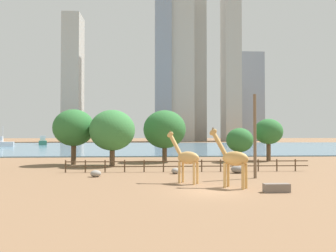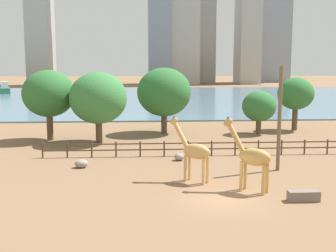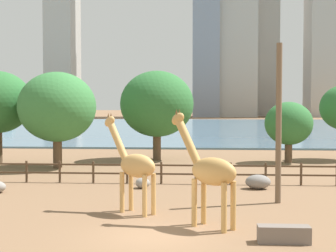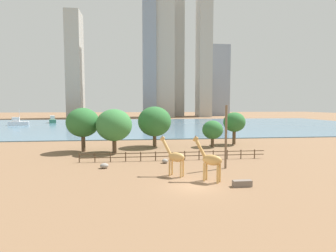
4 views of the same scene
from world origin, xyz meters
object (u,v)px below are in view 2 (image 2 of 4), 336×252
object	(u,v)px
boulder_small	(81,164)
tree_center_broad	(296,94)
utility_pole	(279,119)
giraffe_tall	(194,151)
boulder_by_pole	(179,157)
tree_right_tall	(259,106)
feeding_trough	(304,196)
tree_left_large	(49,94)
boat_sailboat	(5,89)
giraffe_companion	(252,157)
tree_right_small	(164,92)
tree_left_small	(98,98)
boulder_near_fence	(256,154)

from	to	relation	value
boulder_small	tree_center_broad	xyz separation A→B (m)	(22.96, 17.31, 4.04)
utility_pole	boulder_small	xyz separation A→B (m)	(-14.69, 1.73, -3.53)
giraffe_tall	tree_center_broad	xyz separation A→B (m)	(14.87, 21.75, 2.26)
boulder_by_pole	tree_center_broad	size ratio (longest dim) A/B	0.13
tree_right_tall	feeding_trough	bearing A→B (deg)	-99.56
tree_left_large	boulder_small	bearing A→B (deg)	-68.18
utility_pole	tree_right_tall	size ratio (longest dim) A/B	1.57
tree_right_tall	boat_sailboat	bearing A→B (deg)	125.58
giraffe_companion	tree_right_small	distance (m)	23.40
feeding_trough	tree_left_small	distance (m)	23.99
boulder_by_pole	feeding_trough	xyz separation A→B (m)	(6.21, -10.84, 0.00)
feeding_trough	tree_center_broad	bearing A→B (deg)	70.87
boulder_small	boat_sailboat	xyz separation A→B (m)	(-32.36, 85.11, 0.96)
utility_pole	feeding_trough	bearing A→B (deg)	-96.51
boulder_near_fence	boat_sailboat	bearing A→B (deg)	119.30
utility_pole	boat_sailboat	distance (m)	98.81
giraffe_tall	tree_left_small	xyz separation A→B (m)	(-7.76, 14.93, 2.39)
utility_pole	boulder_near_fence	xyz separation A→B (m)	(-0.54, 3.94, -3.44)
giraffe_tall	boulder_near_fence	bearing A→B (deg)	-94.94
giraffe_tall	boulder_near_fence	xyz separation A→B (m)	(6.07, 6.66, -1.70)
giraffe_companion	boulder_small	xyz separation A→B (m)	(-11.34, 6.82, -1.89)
boulder_by_pole	boat_sailboat	xyz separation A→B (m)	(-40.04, 83.13, 0.98)
boat_sailboat	feeding_trough	bearing A→B (deg)	-171.91
tree_right_tall	tree_right_small	xyz separation A→B (m)	(-10.68, 1.18, 1.56)
utility_pole	boulder_by_pole	size ratio (longest dim) A/B	9.52
tree_center_broad	boat_sailboat	distance (m)	87.56
boulder_small	tree_center_broad	distance (m)	29.03
feeding_trough	tree_center_broad	world-z (taller)	tree_center_broad
boat_sailboat	tree_left_large	bearing A→B (deg)	-177.46
boulder_small	tree_right_tall	size ratio (longest dim) A/B	0.21
utility_pole	tree_right_small	distance (m)	19.34
utility_pole	boat_sailboat	world-z (taller)	utility_pole
tree_left_large	boat_sailboat	bearing A→B (deg)	110.65
giraffe_companion	tree_center_broad	xyz separation A→B (m)	(11.62, 24.13, 2.15)
feeding_trough	tree_center_broad	distance (m)	27.99
tree_center_broad	tree_right_tall	world-z (taller)	tree_center_broad
tree_center_broad	tree_right_small	world-z (taller)	tree_right_small
giraffe_companion	tree_left_large	world-z (taller)	tree_left_large
giraffe_tall	tree_right_small	size ratio (longest dim) A/B	0.59
boulder_small	boat_sailboat	distance (m)	91.06
tree_left_large	feeding_trough	bearing A→B (deg)	-48.31
boulder_near_fence	boulder_by_pole	bearing A→B (deg)	-177.97
giraffe_tall	boulder_small	size ratio (longest dim) A/B	4.31
feeding_trough	boulder_small	bearing A→B (deg)	147.44
boulder_by_pole	tree_right_tall	size ratio (longest dim) A/B	0.17
giraffe_tall	boat_sailboat	bearing A→B (deg)	-28.28
giraffe_companion	boulder_small	size ratio (longest dim) A/B	4.52
tree_left_small	boat_sailboat	distance (m)	81.54
giraffe_tall	tree_left_large	world-z (taller)	tree_left_large
utility_pole	boulder_near_fence	size ratio (longest dim) A/B	5.44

